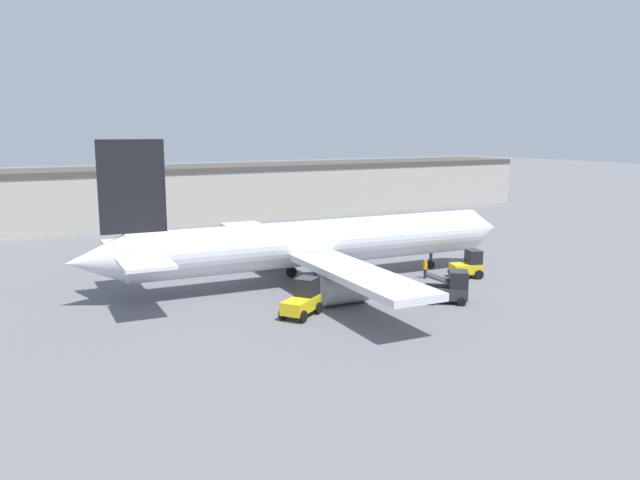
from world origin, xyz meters
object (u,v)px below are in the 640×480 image
object	(u,v)px
airplane	(309,244)
ground_crew_worker	(425,268)
baggage_tug	(303,299)
pushback_tug	(468,265)
belt_loader_truck	(450,288)

from	to	relation	value
airplane	ground_crew_worker	bearing A→B (deg)	-17.62
baggage_tug	pushback_tug	distance (m)	17.73
ground_crew_worker	belt_loader_truck	world-z (taller)	belt_loader_truck
belt_loader_truck	pushback_tug	xyz separation A→B (m)	(6.55, 5.28, -0.03)
airplane	baggage_tug	bearing A→B (deg)	-117.38
ground_crew_worker	pushback_tug	world-z (taller)	pushback_tug
ground_crew_worker	baggage_tug	size ratio (longest dim) A/B	0.47
belt_loader_truck	airplane	bearing A→B (deg)	157.88
ground_crew_worker	pushback_tug	bearing A→B (deg)	-29.40
ground_crew_worker	pushback_tug	size ratio (longest dim) A/B	0.57
airplane	ground_crew_worker	world-z (taller)	airplane
belt_loader_truck	pushback_tug	distance (m)	8.41
airplane	baggage_tug	xyz separation A→B (m)	(-4.76, -8.09, -2.08)
ground_crew_worker	belt_loader_truck	bearing A→B (deg)	-120.57
ground_crew_worker	belt_loader_truck	size ratio (longest dim) A/B	0.47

